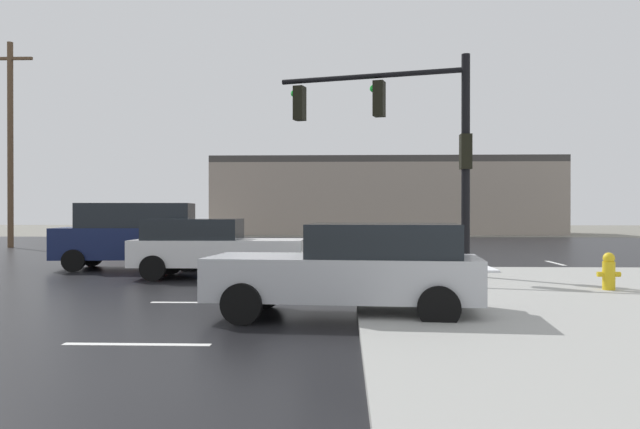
# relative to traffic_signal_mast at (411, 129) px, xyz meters

# --- Properties ---
(ground_plane) EXTENTS (120.00, 120.00, 0.00)m
(ground_plane) POSITION_rel_traffic_signal_mast_xyz_m (-4.53, 5.26, -3.98)
(ground_plane) COLOR slate
(road_asphalt) EXTENTS (44.00, 44.00, 0.02)m
(road_asphalt) POSITION_rel_traffic_signal_mast_xyz_m (-4.53, 5.26, -3.97)
(road_asphalt) COLOR black
(road_asphalt) RESTS_ON ground_plane
(snow_strip_curbside) EXTENTS (4.00, 1.60, 0.06)m
(snow_strip_curbside) POSITION_rel_traffic_signal_mast_xyz_m (0.47, 1.26, -3.81)
(snow_strip_curbside) COLOR white
(snow_strip_curbside) RESTS_ON sidewalk_corner
(lane_markings) EXTENTS (36.15, 36.15, 0.01)m
(lane_markings) POSITION_rel_traffic_signal_mast_xyz_m (-3.32, 3.88, -3.95)
(lane_markings) COLOR silver
(lane_markings) RESTS_ON road_asphalt
(traffic_signal_mast) EXTENTS (5.03, 1.72, 5.71)m
(traffic_signal_mast) POSITION_rel_traffic_signal_mast_xyz_m (0.00, 0.00, 0.00)
(traffic_signal_mast) COLOR black
(traffic_signal_mast) RESTS_ON sidewalk_corner
(fire_hydrant) EXTENTS (0.48, 0.26, 0.79)m
(fire_hydrant) POSITION_rel_traffic_signal_mast_xyz_m (3.85, -3.33, -3.44)
(fire_hydrant) COLOR gold
(fire_hydrant) RESTS_ON sidewalk_corner
(strip_building_background) EXTENTS (26.62, 8.00, 5.94)m
(strip_building_background) POSITION_rel_traffic_signal_mast_xyz_m (1.43, 34.98, -1.01)
(strip_building_background) COLOR gray
(strip_building_background) RESTS_ON ground_plane
(sedan_silver) EXTENTS (4.65, 2.34, 1.58)m
(sedan_silver) POSITION_rel_traffic_signal_mast_xyz_m (-1.58, -6.42, -3.12)
(sedan_silver) COLOR #B7BABF
(sedan_silver) RESTS_ON road_asphalt
(suv_red) EXTENTS (4.87, 2.25, 2.03)m
(suv_red) POSITION_rel_traffic_signal_mast_xyz_m (-13.32, 18.60, -2.89)
(suv_red) COLOR #B21919
(suv_red) RESTS_ON road_asphalt
(suv_navy) EXTENTS (4.98, 2.56, 2.03)m
(suv_navy) POSITION_rel_traffic_signal_mast_xyz_m (-8.17, 2.62, -2.89)
(suv_navy) COLOR #141E47
(suv_navy) RESTS_ON road_asphalt
(sedan_white) EXTENTS (4.56, 2.07, 1.58)m
(sedan_white) POSITION_rel_traffic_signal_mast_xyz_m (-5.29, 0.00, -3.12)
(sedan_white) COLOR white
(sedan_white) RESTS_ON road_asphalt
(utility_pole_far) EXTENTS (2.20, 0.28, 10.04)m
(utility_pole_far) POSITION_rel_traffic_signal_mast_xyz_m (-18.06, 13.94, 1.27)
(utility_pole_far) COLOR brown
(utility_pole_far) RESTS_ON ground_plane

